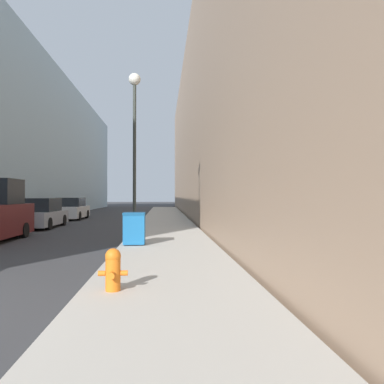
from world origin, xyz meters
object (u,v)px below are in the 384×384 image
(fire_hydrant, at_px, (113,268))
(parked_sedan_near, at_px, (42,214))
(trash_bin, at_px, (134,228))
(lamppost, at_px, (135,127))
(parked_sedan_far, at_px, (71,209))

(fire_hydrant, relative_size, parked_sedan_near, 0.15)
(fire_hydrant, bearing_deg, parked_sedan_near, 111.61)
(trash_bin, height_order, lamppost, lamppost)
(fire_hydrant, height_order, parked_sedan_near, parked_sedan_near)
(fire_hydrant, xyz_separation_m, parked_sedan_near, (-5.86, 14.78, 0.20))
(parked_sedan_near, bearing_deg, trash_bin, -56.85)
(lamppost, relative_size, parked_sedan_near, 1.33)
(fire_hydrant, xyz_separation_m, parked_sedan_far, (-5.99, 22.04, 0.20))
(trash_bin, height_order, parked_sedan_near, parked_sedan_near)
(parked_sedan_near, bearing_deg, fire_hydrant, -68.39)
(trash_bin, relative_size, parked_sedan_far, 0.23)
(lamppost, xyz_separation_m, parked_sedan_near, (-5.60, 6.81, -3.65))
(fire_hydrant, distance_m, lamppost, 8.86)
(lamppost, distance_m, parked_sedan_far, 15.62)
(fire_hydrant, bearing_deg, trash_bin, 90.96)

